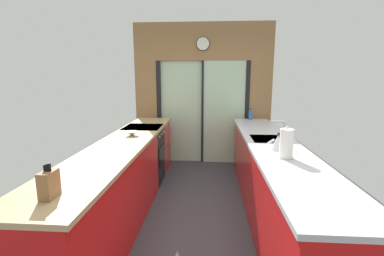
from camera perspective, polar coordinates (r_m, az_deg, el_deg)
ground_plane at (r=3.87m, az=1.30°, el=-15.43°), size 5.04×7.60×0.02m
back_wall_unit at (r=5.27m, az=2.28°, el=8.91°), size 2.64×0.12×2.70m
left_counter_run at (r=3.41m, az=-14.80°, el=-10.79°), size 0.62×3.80×0.92m
right_counter_run at (r=3.48m, az=16.50°, el=-10.45°), size 0.62×3.80×0.92m
sink_faucet at (r=3.58m, az=18.43°, el=0.28°), size 0.19×0.02×0.23m
oven_range at (r=4.43m, az=-10.17°, el=-5.67°), size 0.60×0.60×0.92m
mixing_bowl at (r=3.68m, az=-12.62°, el=-1.15°), size 0.18×0.18×0.06m
knife_block at (r=2.01m, az=-28.08°, el=-10.48°), size 0.08×0.14×0.24m
kettle at (r=3.05m, az=17.85°, el=-2.89°), size 0.24×0.16×0.19m
soap_bottle at (r=5.04m, az=12.30°, el=2.70°), size 0.07×0.07×0.21m
paper_towel_roll at (r=2.75m, az=19.39°, el=-3.19°), size 0.15×0.15×0.32m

